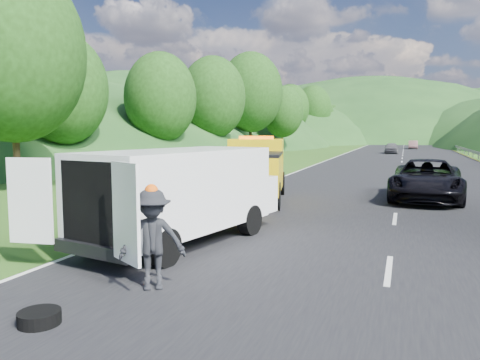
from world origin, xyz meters
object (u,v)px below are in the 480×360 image
at_px(worker, 153,290).
at_px(woman, 155,232).
at_px(white_van, 183,191).
at_px(spare_tire, 40,325).
at_px(tow_truck, 254,170).
at_px(suitcase, 160,213).
at_px(passing_suv, 426,200).
at_px(child, 199,230).

bearing_deg(worker, woman, 89.86).
xyz_separation_m(white_van, spare_tire, (0.25, -5.29, -1.36)).
height_order(white_van, woman, white_van).
bearing_deg(spare_tire, tow_truck, 93.42).
bearing_deg(suitcase, worker, -62.00).
distance_m(tow_truck, passing_suv, 7.32).
height_order(suitcase, spare_tire, suitcase).
xyz_separation_m(white_van, passing_suv, (6.15, 10.17, -1.36)).
bearing_deg(passing_suv, child, -123.95).
height_order(white_van, child, white_van).
bearing_deg(suitcase, child, -22.12).
bearing_deg(woman, white_van, -152.56).
distance_m(white_van, child, 2.10).
relative_size(spare_tire, passing_suv, 0.10).
height_order(woman, worker, worker).
relative_size(tow_truck, child, 7.32).
bearing_deg(white_van, passing_suv, 70.95).
xyz_separation_m(child, spare_tire, (0.54, -6.86, 0.00)).
distance_m(white_van, suitcase, 3.13).
bearing_deg(child, woman, -130.21).
xyz_separation_m(white_van, worker, (1.04, -3.34, -1.36)).
height_order(white_van, worker, white_van).
distance_m(woman, worker, 4.90).
relative_size(white_van, child, 8.09).
xyz_separation_m(spare_tire, passing_suv, (5.91, 15.46, 0.00)).
height_order(woman, suitcase, woman).
xyz_separation_m(worker, spare_tire, (-0.79, -1.95, 0.00)).
bearing_deg(child, passing_suv, 72.05).
relative_size(tow_truck, woman, 4.23).
bearing_deg(spare_tire, passing_suv, 69.09).
height_order(child, passing_suv, passing_suv).
bearing_deg(worker, child, 75.70).
height_order(worker, spare_tire, worker).
height_order(tow_truck, suitcase, tow_truck).
distance_m(woman, passing_suv, 11.91).
distance_m(white_van, spare_tire, 5.46).
distance_m(tow_truck, spare_tire, 12.83).
height_order(woman, passing_suv, passing_suv).
bearing_deg(worker, tow_truck, 68.74).
bearing_deg(woman, worker, -178.85).
relative_size(tow_truck, passing_suv, 1.08).
distance_m(suitcase, spare_tire, 7.84).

